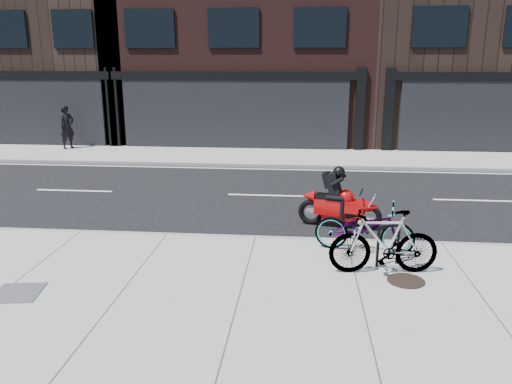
# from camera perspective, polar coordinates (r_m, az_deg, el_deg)

# --- Properties ---
(ground) EXTENTS (120.00, 120.00, 0.00)m
(ground) POSITION_cam_1_polar(r_m,az_deg,el_deg) (12.95, 0.75, -2.73)
(ground) COLOR black
(ground) RESTS_ON ground
(sidewalk_near) EXTENTS (60.00, 6.00, 0.13)m
(sidewalk_near) POSITION_cam_1_polar(r_m,az_deg,el_deg) (8.32, -2.08, -12.75)
(sidewalk_near) COLOR gray
(sidewalk_near) RESTS_ON ground
(sidewalk_far) EXTENTS (60.00, 3.50, 0.13)m
(sidewalk_far) POSITION_cam_1_polar(r_m,az_deg,el_deg) (20.44, 2.50, 4.02)
(sidewalk_far) COLOR gray
(sidewalk_far) RESTS_ON ground
(building_midwest) EXTENTS (10.00, 10.00, 12.00)m
(building_midwest) POSITION_cam_1_polar(r_m,az_deg,el_deg) (29.85, -21.55, 17.92)
(building_midwest) COLOR black
(building_midwest) RESTS_ON ground
(building_mideast) EXTENTS (12.00, 10.00, 12.50)m
(building_mideast) POSITION_cam_1_polar(r_m,az_deg,el_deg) (28.38, 25.20, 18.28)
(building_mideast) COLOR black
(building_mideast) RESTS_ON ground
(bike_rack) EXTENTS (0.45, 0.22, 0.81)m
(bike_rack) POSITION_cam_1_polar(r_m,az_deg,el_deg) (9.77, 14.88, -5.48)
(bike_rack) COLOR black
(bike_rack) RESTS_ON sidewalk_near
(bicycle_front) EXTENTS (2.09, 1.05, 1.05)m
(bicycle_front) POSITION_cam_1_polar(r_m,az_deg,el_deg) (10.32, 12.28, -3.92)
(bicycle_front) COLOR gray
(bicycle_front) RESTS_ON sidewalk_near
(bicycle_rear) EXTENTS (2.03, 0.75, 1.19)m
(bicycle_rear) POSITION_cam_1_polar(r_m,az_deg,el_deg) (9.37, 14.39, -5.55)
(bicycle_rear) COLOR gray
(bicycle_rear) RESTS_ON sidewalk_near
(motorcycle) EXTENTS (2.00, 0.79, 1.51)m
(motorcycle) POSITION_cam_1_polar(r_m,az_deg,el_deg) (12.09, 9.94, -1.23)
(motorcycle) COLOR black
(motorcycle) RESTS_ON ground
(pedestrian) EXTENTS (0.74, 0.83, 1.90)m
(pedestrian) POSITION_cam_1_polar(r_m,az_deg,el_deg) (23.43, -20.79, 6.97)
(pedestrian) COLOR black
(pedestrian) RESTS_ON sidewalk_far
(manhole_cover) EXTENTS (0.88, 0.88, 0.02)m
(manhole_cover) POSITION_cam_1_polar(r_m,az_deg,el_deg) (9.34, 16.76, -9.68)
(manhole_cover) COLOR black
(manhole_cover) RESTS_ON sidewalk_near
(utility_grate) EXTENTS (0.86, 0.86, 0.02)m
(utility_grate) POSITION_cam_1_polar(r_m,az_deg,el_deg) (9.42, -25.60, -10.35)
(utility_grate) COLOR #515154
(utility_grate) RESTS_ON sidewalk_near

